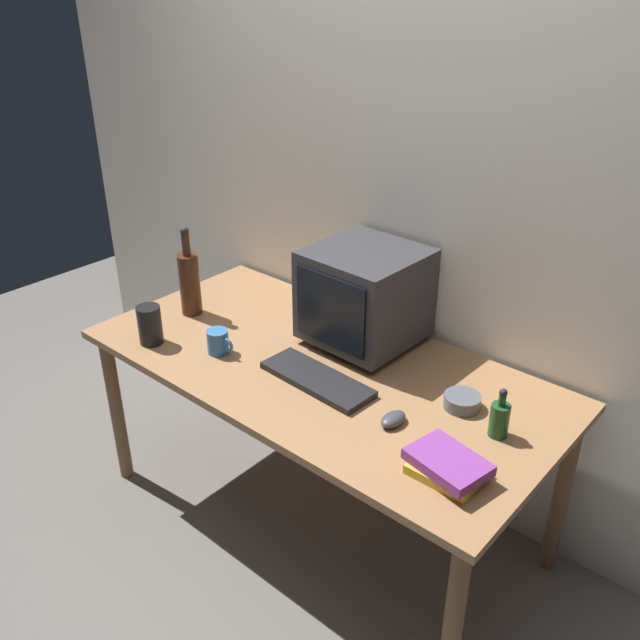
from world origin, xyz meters
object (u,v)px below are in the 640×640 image
at_px(computer_mouse, 393,419).
at_px(book_stack, 448,466).
at_px(mug, 218,342).
at_px(bottle_tall, 190,282).
at_px(metal_canister, 150,325).
at_px(bottle_short, 500,418).
at_px(keyboard, 317,379).
at_px(cd_spindle, 462,401).
at_px(crt_monitor, 365,296).

distance_m(computer_mouse, book_stack, 0.27).
height_order(computer_mouse, mug, mug).
bearing_deg(bottle_tall, metal_canister, -73.70).
bearing_deg(metal_canister, bottle_tall, 106.30).
height_order(bottle_short, book_stack, bottle_short).
height_order(keyboard, computer_mouse, computer_mouse).
relative_size(mug, metal_canister, 0.80).
xyz_separation_m(mug, cd_spindle, (0.86, 0.28, -0.02)).
relative_size(keyboard, bottle_short, 2.51).
height_order(crt_monitor, mug, crt_monitor).
xyz_separation_m(keyboard, mug, (-0.41, -0.09, 0.03)).
xyz_separation_m(bottle_tall, cd_spindle, (1.18, 0.14, -0.12)).
height_order(bottle_short, metal_canister, bottle_short).
distance_m(keyboard, mug, 0.42).
bearing_deg(book_stack, bottle_short, 85.69).
height_order(bottle_tall, cd_spindle, bottle_tall).
xyz_separation_m(bottle_tall, bottle_short, (1.34, 0.09, -0.08)).
relative_size(computer_mouse, bottle_short, 0.60).
relative_size(bottle_short, mug, 1.39).
bearing_deg(book_stack, crt_monitor, 145.28).
bearing_deg(mug, computer_mouse, 4.89).
distance_m(crt_monitor, mug, 0.56).
xyz_separation_m(crt_monitor, book_stack, (0.64, -0.45, -0.16)).
bearing_deg(bottle_short, book_stack, -94.31).
bearing_deg(metal_canister, cd_spindle, 19.88).
bearing_deg(cd_spindle, computer_mouse, -117.79).
relative_size(bottle_tall, mug, 3.10).
bearing_deg(crt_monitor, book_stack, -34.72).
height_order(book_stack, metal_canister, metal_canister).
distance_m(crt_monitor, metal_canister, 0.81).
xyz_separation_m(keyboard, bottle_tall, (-0.73, 0.06, 0.13)).
relative_size(book_stack, metal_canister, 1.62).
height_order(computer_mouse, metal_canister, metal_canister).
bearing_deg(crt_monitor, mug, -130.37).
xyz_separation_m(crt_monitor, bottle_short, (0.66, -0.19, -0.13)).
bearing_deg(bottle_tall, computer_mouse, -4.24).
relative_size(keyboard, book_stack, 1.72).
relative_size(crt_monitor, mug, 3.31).
bearing_deg(bottle_tall, mug, -23.67).
distance_m(keyboard, metal_canister, 0.69).
relative_size(crt_monitor, book_stack, 1.63).
bearing_deg(computer_mouse, keyboard, 178.36).
bearing_deg(mug, book_stack, -1.79).
relative_size(book_stack, cd_spindle, 2.03).
distance_m(keyboard, cd_spindle, 0.49).
bearing_deg(computer_mouse, cd_spindle, 64.40).
height_order(crt_monitor, keyboard, crt_monitor).
bearing_deg(mug, keyboard, 11.96).
bearing_deg(keyboard, book_stack, -8.29).
bearing_deg(crt_monitor, cd_spindle, -14.55).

